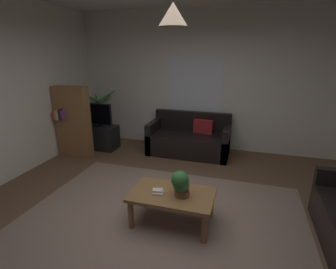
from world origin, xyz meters
name	(u,v)px	position (x,y,z in m)	size (l,w,h in m)	color
floor	(161,221)	(0.00, 0.00, -0.01)	(5.45, 5.66, 0.02)	brown
rug	(156,230)	(0.00, -0.20, 0.00)	(3.54, 3.11, 0.01)	gray
wall_back	(204,81)	(0.00, 2.86, 1.44)	(5.57, 0.06, 2.88)	silver
window_pane	(194,86)	(-0.20, 2.83, 1.34)	(1.19, 0.01, 1.18)	white
couch_under_window	(189,140)	(-0.17, 2.37, 0.28)	(1.63, 0.80, 0.82)	black
coffee_table	(172,198)	(0.14, 0.01, 0.34)	(1.00, 0.61, 0.41)	olive
book_on_table_0	(158,193)	(-0.02, -0.05, 0.42)	(0.13, 0.09, 0.02)	beige
book_on_table_1	(158,190)	(-0.03, -0.03, 0.44)	(0.12, 0.09, 0.03)	beige
remote_on_table_0	(183,193)	(0.27, 0.05, 0.42)	(0.05, 0.16, 0.02)	black
potted_plant_on_table	(181,183)	(0.25, -0.01, 0.57)	(0.22, 0.22, 0.32)	brown
tv_stand	(97,137)	(-2.17, 2.08, 0.25)	(0.90, 0.44, 0.50)	black
tv	(94,115)	(-2.17, 2.06, 0.75)	(0.79, 0.16, 0.49)	black
potted_palm_corner	(101,119)	(-2.33, 2.58, 0.53)	(0.80, 0.88, 1.27)	brown
bookshelf_corner	(73,122)	(-2.36, 1.56, 0.70)	(0.70, 0.31, 1.40)	olive
pendant_lamp	(173,14)	(0.14, 0.01, 2.38)	(0.29, 0.29, 0.60)	black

